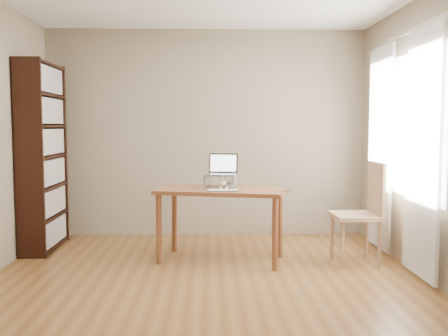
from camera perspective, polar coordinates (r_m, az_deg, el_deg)
The scene contains 10 objects.
room at distance 4.11m, azimuth -1.73°, elevation 3.55°, with size 4.04×4.54×2.64m.
bookshelf at distance 5.96m, azimuth -19.98°, elevation 1.23°, with size 0.30×0.90×2.10m.
curtains at distance 5.25m, azimuth 19.36°, elevation 2.12°, with size 0.03×1.90×2.25m.
desk at distance 5.14m, azimuth -0.33°, elevation -3.57°, with size 1.41×0.93×0.75m.
laptop_stand at distance 5.20m, azimuth -0.35°, elevation -1.36°, with size 0.32×0.25×0.13m.
laptop at distance 5.24m, azimuth -0.37°, elevation -0.16°, with size 0.35×0.32×0.22m.
keyboard at distance 4.91m, azimuth -0.13°, elevation -2.59°, with size 0.31×0.15×0.02m.
coaster at distance 4.92m, azimuth 7.15°, elevation -2.69°, with size 0.09×0.09×0.01m, color brown.
cat at distance 5.23m, azimuth 0.03°, elevation -1.51°, with size 0.25×0.48×0.16m.
chair at distance 5.24m, azimuth 15.68°, elevation -4.50°, with size 0.47×0.47×1.03m.
Camera 1 is at (0.03, -4.10, 1.39)m, focal length 40.00 mm.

